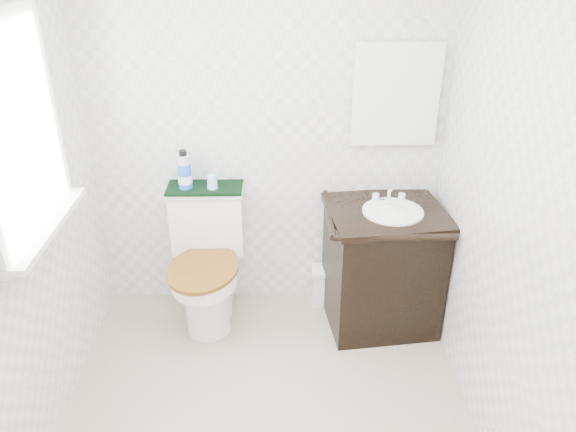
{
  "coord_description": "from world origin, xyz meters",
  "views": [
    {
      "loc": [
        0.08,
        -2.11,
        2.36
      ],
      "look_at": [
        0.13,
        0.75,
        0.87
      ],
      "focal_mm": 35.0,
      "sensor_mm": 36.0,
      "label": 1
    }
  ],
  "objects_px": {
    "toilet": "(208,267)",
    "vanity": "(382,264)",
    "trash_bin": "(325,285)",
    "cup": "(212,182)",
    "mouthwash_bottle": "(184,171)"
  },
  "relations": [
    {
      "from": "toilet",
      "to": "vanity",
      "type": "bearing_deg",
      "value": -3.07
    },
    {
      "from": "toilet",
      "to": "vanity",
      "type": "xyz_separation_m",
      "value": [
        1.12,
        -0.06,
        0.05
      ]
    },
    {
      "from": "toilet",
      "to": "trash_bin",
      "type": "relative_size",
      "value": 3.19
    },
    {
      "from": "cup",
      "to": "mouthwash_bottle",
      "type": "bearing_deg",
      "value": 176.33
    },
    {
      "from": "mouthwash_bottle",
      "to": "cup",
      "type": "height_order",
      "value": "mouthwash_bottle"
    },
    {
      "from": "vanity",
      "to": "cup",
      "type": "distance_m",
      "value": 1.19
    },
    {
      "from": "toilet",
      "to": "cup",
      "type": "bearing_deg",
      "value": 62.92
    },
    {
      "from": "trash_bin",
      "to": "mouthwash_bottle",
      "type": "relative_size",
      "value": 1.12
    },
    {
      "from": "vanity",
      "to": "trash_bin",
      "type": "xyz_separation_m",
      "value": [
        -0.34,
        0.2,
        -0.29
      ]
    },
    {
      "from": "trash_bin",
      "to": "cup",
      "type": "distance_m",
      "value": 1.08
    },
    {
      "from": "toilet",
      "to": "vanity",
      "type": "relative_size",
      "value": 0.96
    },
    {
      "from": "vanity",
      "to": "trash_bin",
      "type": "distance_m",
      "value": 0.49
    },
    {
      "from": "cup",
      "to": "toilet",
      "type": "bearing_deg",
      "value": -117.08
    },
    {
      "from": "trash_bin",
      "to": "mouthwash_bottle",
      "type": "xyz_separation_m",
      "value": [
        -0.89,
        -0.02,
        0.87
      ]
    },
    {
      "from": "trash_bin",
      "to": "cup",
      "type": "bearing_deg",
      "value": -177.36
    }
  ]
}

